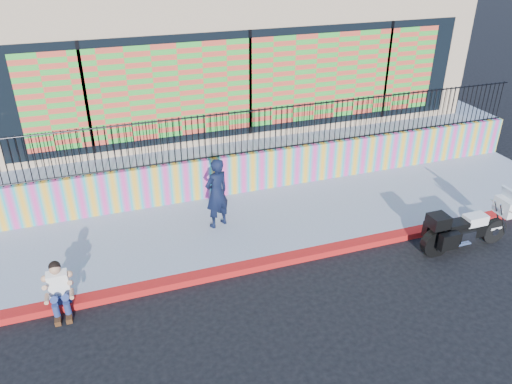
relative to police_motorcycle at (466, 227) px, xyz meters
name	(u,v)px	position (x,y,z in m)	size (l,w,h in m)	color
ground	(309,257)	(-3.45, 0.84, -0.58)	(90.00, 90.00, 0.00)	black
red_curb	(309,254)	(-3.45, 0.84, -0.50)	(16.00, 0.30, 0.15)	red
sidewalk	(282,218)	(-3.45, 2.49, -0.50)	(16.00, 3.00, 0.15)	gray
mural_wall	(261,170)	(-3.45, 4.09, 0.12)	(16.00, 0.20, 1.10)	#E33B98
metal_fence	(261,130)	(-3.45, 4.09, 1.27)	(15.80, 0.04, 1.20)	black
elevated_platform	(213,114)	(-3.45, 9.19, 0.05)	(16.00, 10.00, 1.25)	gray
storefront_building	(212,40)	(-3.45, 8.97, 2.67)	(14.00, 8.06, 4.00)	tan
police_motorcycle	(466,227)	(0.00, 0.00, 0.00)	(2.22, 0.73, 1.38)	black
police_officer	(217,193)	(-5.08, 2.59, 0.44)	(0.64, 0.42, 1.75)	black
seated_man	(60,294)	(-8.66, 0.72, -0.13)	(0.54, 0.71, 1.06)	navy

